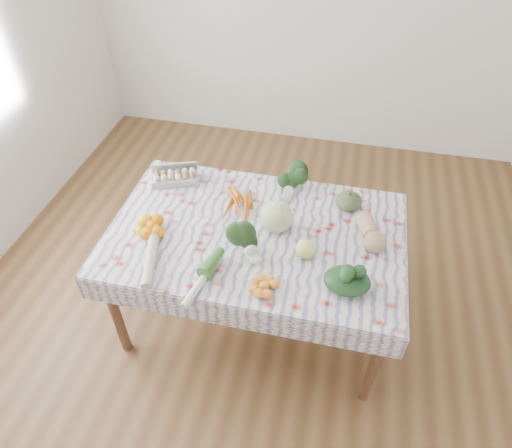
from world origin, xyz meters
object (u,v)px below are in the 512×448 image
(dining_table, at_px, (256,242))
(kabocha_squash, at_px, (349,201))
(grapefruit, at_px, (306,249))
(butternut_squash, at_px, (371,232))
(egg_carton, at_px, (175,178))
(cabbage, at_px, (276,217))

(dining_table, xyz_separation_m, kabocha_squash, (0.49, 0.32, 0.14))
(kabocha_squash, height_order, grapefruit, grapefruit)
(butternut_squash, bearing_deg, egg_carton, 150.33)
(egg_carton, height_order, butternut_squash, butternut_squash)
(dining_table, distance_m, grapefruit, 0.35)
(kabocha_squash, relative_size, grapefruit, 1.50)
(egg_carton, relative_size, cabbage, 1.58)
(dining_table, distance_m, egg_carton, 0.69)
(dining_table, distance_m, cabbage, 0.21)
(egg_carton, bearing_deg, butternut_squash, -32.61)
(grapefruit, bearing_deg, egg_carton, 153.58)
(dining_table, relative_size, grapefruit, 15.33)
(kabocha_squash, distance_m, cabbage, 0.48)
(cabbage, bearing_deg, butternut_squash, 3.15)
(cabbage, relative_size, butternut_squash, 0.69)
(grapefruit, bearing_deg, kabocha_squash, 66.73)
(kabocha_squash, bearing_deg, grapefruit, -113.27)
(egg_carton, bearing_deg, dining_table, -49.37)
(kabocha_squash, xyz_separation_m, cabbage, (-0.38, -0.28, 0.04))
(butternut_squash, bearing_deg, grapefruit, -167.29)
(butternut_squash, relative_size, grapefruit, 2.55)
(kabocha_squash, relative_size, butternut_squash, 0.59)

